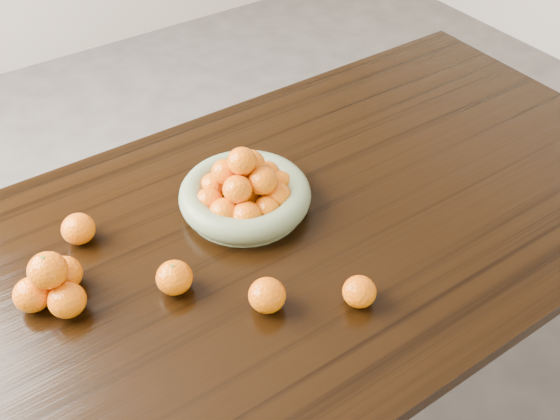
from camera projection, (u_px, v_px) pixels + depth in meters
ground at (283, 402)px, 1.92m from camera, size 5.00×5.00×0.00m
dining_table at (284, 254)px, 1.48m from camera, size 2.00×1.00×0.75m
fruit_bowl at (245, 192)px, 1.44m from camera, size 0.31×0.31×0.16m
orange_pyramid at (53, 284)px, 1.23m from camera, size 0.15×0.15×0.13m
loose_orange_0 at (174, 278)px, 1.26m from camera, size 0.08×0.08×0.07m
loose_orange_1 at (267, 295)px, 1.23m from camera, size 0.08×0.08×0.07m
loose_orange_2 at (359, 292)px, 1.24m from camera, size 0.07×0.07×0.06m
loose_orange_3 at (78, 229)px, 1.37m from camera, size 0.07×0.07×0.07m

